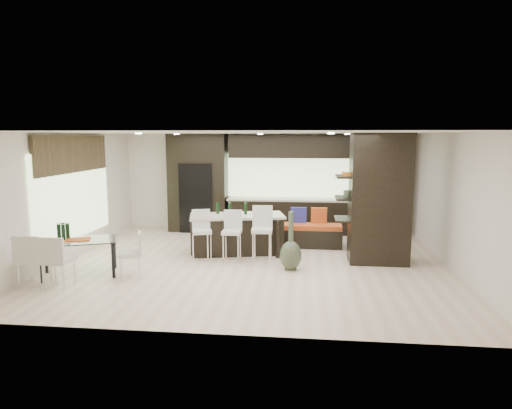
# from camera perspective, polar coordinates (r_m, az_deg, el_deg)

# --- Properties ---
(ground) EXTENTS (8.00, 8.00, 0.00)m
(ground) POSITION_cam_1_polar(r_m,az_deg,el_deg) (9.62, -0.39, -7.32)
(ground) COLOR beige
(ground) RESTS_ON ground
(back_wall) EXTENTS (8.00, 0.02, 2.70)m
(back_wall) POSITION_cam_1_polar(r_m,az_deg,el_deg) (12.80, 1.42, 2.80)
(back_wall) COLOR silver
(back_wall) RESTS_ON ground
(left_wall) EXTENTS (0.02, 7.00, 2.70)m
(left_wall) POSITION_cam_1_polar(r_m,az_deg,el_deg) (10.58, -22.46, 0.94)
(left_wall) COLOR silver
(left_wall) RESTS_ON ground
(right_wall) EXTENTS (0.02, 7.00, 2.70)m
(right_wall) POSITION_cam_1_polar(r_m,az_deg,el_deg) (9.73, 23.69, 0.26)
(right_wall) COLOR silver
(right_wall) RESTS_ON ground
(ceiling) EXTENTS (8.00, 7.00, 0.02)m
(ceiling) POSITION_cam_1_polar(r_m,az_deg,el_deg) (9.26, -0.41, 8.98)
(ceiling) COLOR white
(ceiling) RESTS_ON ground
(window_left) EXTENTS (0.04, 3.20, 1.90)m
(window_left) POSITION_cam_1_polar(r_m,az_deg,el_deg) (10.73, -21.77, 1.08)
(window_left) COLOR #B2D199
(window_left) RESTS_ON left_wall
(window_back) EXTENTS (3.40, 0.04, 1.20)m
(window_back) POSITION_cam_1_polar(r_m,az_deg,el_deg) (12.71, 4.11, 3.65)
(window_back) COLOR #B2D199
(window_back) RESTS_ON back_wall
(stone_accent) EXTENTS (0.08, 3.00, 0.80)m
(stone_accent) POSITION_cam_1_polar(r_m,az_deg,el_deg) (10.65, -21.89, 5.89)
(stone_accent) COLOR brown
(stone_accent) RESTS_ON left_wall
(ceiling_spots) EXTENTS (4.00, 3.00, 0.02)m
(ceiling_spots) POSITION_cam_1_polar(r_m,az_deg,el_deg) (9.50, -0.23, 8.84)
(ceiling_spots) COLOR white
(ceiling_spots) RESTS_ON ceiling
(back_cabinetry) EXTENTS (6.80, 0.68, 2.70)m
(back_cabinetry) POSITION_cam_1_polar(r_m,az_deg,el_deg) (12.44, 3.59, 2.62)
(back_cabinetry) COLOR black
(back_cabinetry) RESTS_ON ground
(refrigerator) EXTENTS (0.90, 0.68, 1.90)m
(refrigerator) POSITION_cam_1_polar(r_m,az_deg,el_deg) (12.78, -7.26, 0.92)
(refrigerator) COLOR black
(refrigerator) RESTS_ON ground
(partition_column) EXTENTS (1.20, 0.80, 2.70)m
(partition_column) POSITION_cam_1_polar(r_m,az_deg,el_deg) (9.80, 15.16, 0.74)
(partition_column) COLOR black
(partition_column) RESTS_ON ground
(kitchen_island) EXTENTS (2.24, 1.34, 0.87)m
(kitchen_island) POSITION_cam_1_polar(r_m,az_deg,el_deg) (10.37, -2.37, -3.69)
(kitchen_island) COLOR black
(kitchen_island) RESTS_ON ground
(stool_left) EXTENTS (0.49, 0.49, 0.87)m
(stool_left) POSITION_cam_1_polar(r_m,az_deg,el_deg) (9.77, -6.76, -4.49)
(stool_left) COLOR beige
(stool_left) RESTS_ON ground
(stool_mid) EXTENTS (0.39, 0.39, 0.87)m
(stool_mid) POSITION_cam_1_polar(r_m,az_deg,el_deg) (9.65, -3.04, -4.61)
(stool_mid) COLOR beige
(stool_mid) RESTS_ON ground
(stool_right) EXTENTS (0.44, 0.44, 0.96)m
(stool_right) POSITION_cam_1_polar(r_m,az_deg,el_deg) (9.54, 0.76, -4.49)
(stool_right) COLOR beige
(stool_right) RESTS_ON ground
(bench) EXTENTS (1.42, 0.56, 0.55)m
(bench) POSITION_cam_1_polar(r_m,az_deg,el_deg) (11.01, 7.00, -3.88)
(bench) COLOR black
(bench) RESTS_ON ground
(floor_vase) EXTENTS (0.51, 0.51, 1.17)m
(floor_vase) POSITION_cam_1_polar(r_m,az_deg,el_deg) (9.03, 4.38, -4.56)
(floor_vase) COLOR #3D4934
(floor_vase) RESTS_ON ground
(dining_table) EXTENTS (1.62, 1.27, 0.69)m
(dining_table) POSITION_cam_1_polar(r_m,az_deg,el_deg) (9.34, -21.25, -6.23)
(dining_table) COLOR white
(dining_table) RESTS_ON ground
(chair_near) EXTENTS (0.48, 0.48, 0.87)m
(chair_near) POSITION_cam_1_polar(r_m,az_deg,el_deg) (8.71, -23.46, -6.78)
(chair_near) COLOR beige
(chair_near) RESTS_ON ground
(chair_far) EXTENTS (0.49, 0.49, 0.88)m
(chair_far) POSITION_cam_1_polar(r_m,az_deg,el_deg) (8.93, -25.97, -6.53)
(chair_far) COLOR beige
(chair_far) RESTS_ON ground
(chair_end) EXTENTS (0.54, 0.54, 0.78)m
(chair_end) POSITION_cam_1_polar(r_m,az_deg,el_deg) (8.91, -15.50, -6.34)
(chair_end) COLOR beige
(chair_end) RESTS_ON ground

